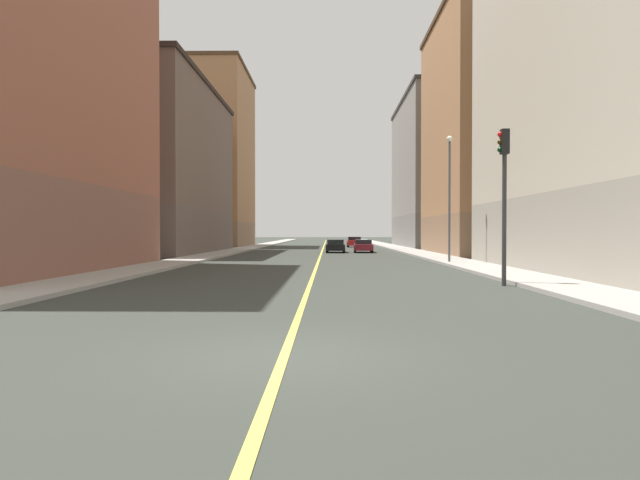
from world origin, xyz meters
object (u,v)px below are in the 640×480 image
at_px(car_maroon, 363,246).
at_px(car_black, 336,246).
at_px(building_left_far, 433,173).
at_px(street_lamp_left_near, 449,186).
at_px(building_right_distant, 216,159).
at_px(traffic_light_left_near, 504,184).
at_px(building_left_mid, 484,134).
at_px(building_right_corner, 12,38).
at_px(car_red, 354,242).
at_px(building_right_midblock, 166,169).
at_px(building_left_near, 623,62).

relative_size(car_maroon, car_black, 1.01).
distance_m(building_left_far, street_lamp_left_near, 38.81).
height_order(building_right_distant, traffic_light_left_near, building_right_distant).
bearing_deg(street_lamp_left_near, car_maroon, 102.09).
height_order(street_lamp_left_near, car_black, street_lamp_left_near).
bearing_deg(car_black, building_left_mid, -18.49).
bearing_deg(building_right_distant, car_maroon, -47.99).
height_order(building_right_corner, car_red, building_right_corner).
bearing_deg(building_left_far, building_right_distant, 177.35).
bearing_deg(traffic_light_left_near, car_maroon, 95.34).
xyz_separation_m(street_lamp_left_near, car_black, (-6.75, 18.88, -4.15)).
bearing_deg(building_left_mid, car_black, 161.51).
xyz_separation_m(building_left_far, building_right_midblock, (-28.51, -21.46, -1.84)).
xyz_separation_m(building_right_corner, street_lamp_left_near, (22.34, 7.99, -6.37)).
relative_size(building_left_mid, building_right_corner, 0.94).
xyz_separation_m(building_left_far, car_red, (-10.25, -0.13, -8.90)).
bearing_deg(car_black, building_left_near, -64.48).
relative_size(building_right_midblock, car_maroon, 5.38).
height_order(building_left_far, car_black, building_left_far).
bearing_deg(street_lamp_left_near, car_red, 96.15).
relative_size(building_left_near, building_right_midblock, 0.95).
distance_m(building_left_near, building_left_mid, 22.75).
bearing_deg(traffic_light_left_near, car_red, 93.40).
relative_size(building_right_distant, traffic_light_left_near, 4.10).
height_order(building_left_near, building_right_corner, building_right_corner).
xyz_separation_m(building_left_near, building_right_corner, (-28.51, 0.18, 1.33)).
distance_m(building_left_near, car_maroon, 30.53).
bearing_deg(car_black, car_maroon, 4.03).
bearing_deg(car_maroon, building_left_far, 61.58).
distance_m(building_left_near, car_black, 31.36).
bearing_deg(building_left_near, building_right_distant, 120.97).
relative_size(car_maroon, car_red, 1.09).
height_order(street_lamp_left_near, car_red, street_lamp_left_near).
relative_size(building_right_corner, car_red, 5.57).
bearing_deg(traffic_light_left_near, building_left_far, 82.09).
distance_m(building_right_midblock, building_right_distant, 23.12).
bearing_deg(car_maroon, building_right_midblock, -172.19).
distance_m(building_left_far, car_red, 13.58).
xyz_separation_m(building_left_far, traffic_light_left_near, (-7.19, -51.77, -5.86)).
distance_m(building_right_midblock, car_maroon, 19.75).
xyz_separation_m(building_left_mid, car_red, (-10.25, 23.33, -9.85)).
height_order(car_red, car_black, car_red).
bearing_deg(building_right_corner, traffic_light_left_near, -15.12).
distance_m(building_right_distant, car_red, 21.38).
bearing_deg(building_right_corner, car_black, 59.88).
height_order(building_right_distant, car_red, building_right_distant).
xyz_separation_m(building_right_distant, traffic_light_left_near, (21.32, -53.09, -7.99)).
relative_size(building_left_far, building_right_corner, 1.04).
distance_m(building_left_far, car_maroon, 23.33).
height_order(building_left_near, building_left_mid, building_left_mid).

